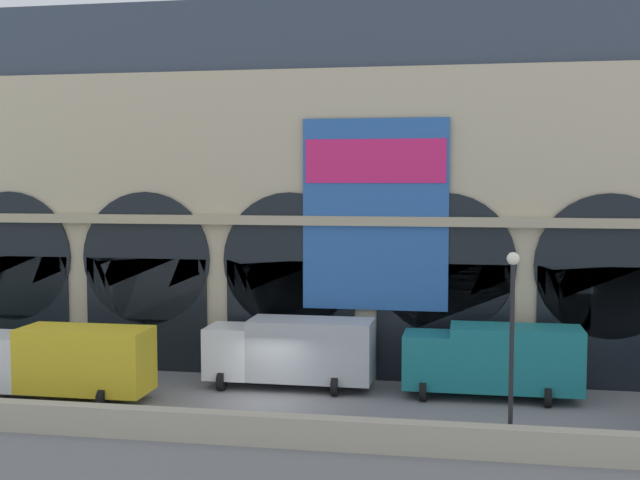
{
  "coord_description": "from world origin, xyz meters",
  "views": [
    {
      "loc": [
        8.21,
        -32.47,
        9.35
      ],
      "look_at": [
        1.43,
        5.0,
        6.52
      ],
      "focal_mm": 45.82,
      "sensor_mm": 36.0,
      "label": 1
    }
  ],
  "objects_px": {
    "box_truck_midwest": "(66,360)",
    "street_lamp_quayside": "(512,325)",
    "box_truck_center": "(291,350)",
    "box_truck_mideast": "(494,359)"
  },
  "relations": [
    {
      "from": "box_truck_center",
      "to": "box_truck_mideast",
      "type": "distance_m",
      "value": 8.9
    },
    {
      "from": "box_truck_midwest",
      "to": "street_lamp_quayside",
      "type": "height_order",
      "value": "street_lamp_quayside"
    },
    {
      "from": "box_truck_midwest",
      "to": "box_truck_center",
      "type": "xyz_separation_m",
      "value": [
        9.0,
        3.67,
        0.0
      ]
    },
    {
      "from": "box_truck_center",
      "to": "box_truck_mideast",
      "type": "height_order",
      "value": "same"
    },
    {
      "from": "box_truck_mideast",
      "to": "box_truck_midwest",
      "type": "bearing_deg",
      "value": -168.94
    },
    {
      "from": "box_truck_center",
      "to": "box_truck_mideast",
      "type": "bearing_deg",
      "value": -1.09
    },
    {
      "from": "box_truck_center",
      "to": "street_lamp_quayside",
      "type": "relative_size",
      "value": 1.09
    },
    {
      "from": "box_truck_midwest",
      "to": "street_lamp_quayside",
      "type": "relative_size",
      "value": 1.09
    },
    {
      "from": "box_truck_midwest",
      "to": "box_truck_mideast",
      "type": "distance_m",
      "value": 18.24
    },
    {
      "from": "box_truck_center",
      "to": "street_lamp_quayside",
      "type": "xyz_separation_m",
      "value": [
        9.24,
        -7.1,
        2.71
      ]
    }
  ]
}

